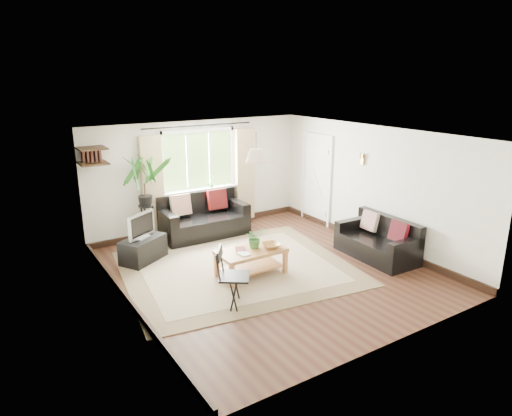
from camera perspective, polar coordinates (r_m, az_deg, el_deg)
floor at (r=8.17m, az=1.52°, el=-7.76°), size 5.50×5.50×0.00m
ceiling at (r=7.51m, az=1.66°, el=9.19°), size 5.50×5.50×0.00m
wall_back at (r=10.08m, az=-7.20°, el=4.01°), size 5.00×0.02×2.40m
wall_front at (r=5.81m, az=17.00°, el=-6.02°), size 5.00×0.02×2.40m
wall_left at (r=6.74m, az=-16.35°, el=-2.82°), size 0.02×5.50×2.40m
wall_right at (r=9.34m, az=14.43°, el=2.63°), size 0.02×5.50×2.40m
rug at (r=8.23m, az=-2.37°, el=-7.48°), size 4.32×3.85×0.02m
window at (r=9.98m, az=-7.17°, el=5.94°), size 2.50×0.16×2.16m
door at (r=10.56m, az=7.56°, el=3.46°), size 0.06×0.96×2.06m
corner_shelf at (r=9.00m, az=-19.76°, el=6.16°), size 0.50×0.50×0.34m
pendant_lamp at (r=7.89m, az=0.00°, el=6.98°), size 0.36×0.36×0.54m
wall_sconce at (r=9.38m, az=13.04°, el=6.16°), size 0.12×0.12×0.28m
sofa_back at (r=9.76m, az=-6.60°, el=-1.06°), size 1.84×0.93×0.86m
sofa_right at (r=8.87m, az=14.87°, el=-3.79°), size 1.58×0.83×0.73m
coffee_table at (r=7.87m, az=-0.62°, el=-6.83°), size 1.16×0.64×0.47m
table_plant at (r=7.81m, az=-0.18°, el=-3.74°), size 0.38×0.35×0.36m
bowl at (r=7.86m, az=1.87°, el=-4.70°), size 0.36×0.36×0.08m
book_a at (r=7.55m, az=-2.11°, el=-5.85°), size 0.18×0.23×0.02m
book_b at (r=7.77m, az=-2.58°, el=-5.19°), size 0.25×0.28×0.02m
tv_stand at (r=8.71m, az=-13.92°, el=-5.06°), size 0.97×0.85×0.45m
tv at (r=8.55m, az=-14.14°, el=-2.08°), size 0.67×0.52×0.50m
palm_stand at (r=9.28m, az=-13.62°, el=0.76°), size 0.73×0.73×1.82m
folding_chair at (r=6.81m, az=-2.68°, el=-8.68°), size 0.66×0.66×0.92m
sill_plant at (r=10.11m, az=-5.60°, el=3.32°), size 0.14×0.10×0.27m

